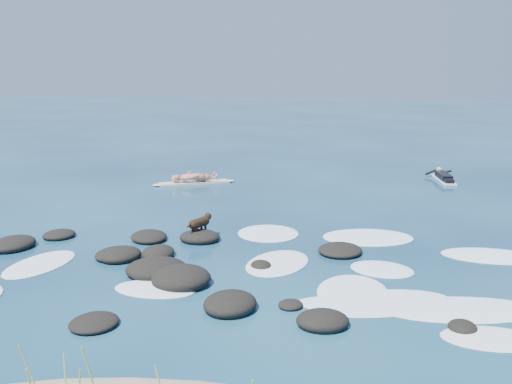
# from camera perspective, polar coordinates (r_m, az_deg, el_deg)

# --- Properties ---
(ground) EXTENTS (160.00, 160.00, 0.00)m
(ground) POSITION_cam_1_polar(r_m,az_deg,el_deg) (14.86, 0.37, -6.74)
(ground) COLOR #0A2642
(ground) RESTS_ON ground
(reef_rocks) EXTENTS (12.27, 6.99, 0.54)m
(reef_rocks) POSITION_cam_1_polar(r_m,az_deg,el_deg) (14.39, -8.79, -7.12)
(reef_rocks) COLOR black
(reef_rocks) RESTS_ON ground
(breaking_foam) EXTENTS (14.51, 8.66, 0.12)m
(breaking_foam) POSITION_cam_1_polar(r_m,az_deg,el_deg) (13.85, 4.93, -8.20)
(breaking_foam) COLOR white
(breaking_foam) RESTS_ON ground
(standing_surfer_rig) EXTENTS (3.33, 1.84, 2.02)m
(standing_surfer_rig) POSITION_cam_1_polar(r_m,az_deg,el_deg) (24.31, -6.23, 2.63)
(standing_surfer_rig) COLOR beige
(standing_surfer_rig) RESTS_ON ground
(paddling_surfer_rig) EXTENTS (1.19, 2.67, 0.46)m
(paddling_surfer_rig) POSITION_cam_1_polar(r_m,az_deg,el_deg) (26.35, 18.22, 1.42)
(paddling_surfer_rig) COLOR white
(paddling_surfer_rig) RESTS_ON ground
(dog) EXTENTS (0.60, 1.07, 0.72)m
(dog) POSITION_cam_1_polar(r_m,az_deg,el_deg) (16.57, -5.59, -3.06)
(dog) COLOR black
(dog) RESTS_ON ground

